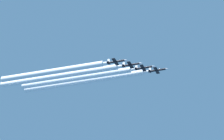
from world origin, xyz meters
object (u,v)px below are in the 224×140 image
jet_third_echelon (132,65)px  jet_fourth_echelon (117,61)px  jet_second_echelon (144,68)px  jet_lead (158,70)px

jet_third_echelon → jet_fourth_echelon: jet_third_echelon is taller
jet_second_echelon → jet_third_echelon: bearing=-36.8°
jet_second_echelon → jet_third_echelon: (6.85, -5.13, -0.83)m
jet_fourth_echelon → jet_lead: bearing=140.1°
jet_lead → jet_fourth_echelon: bearing=-39.9°
jet_lead → jet_fourth_echelon: jet_lead is taller
jet_lead → jet_second_echelon: (6.56, -5.88, -0.92)m
jet_lead → jet_fourth_echelon: (20.53, -17.19, -2.55)m
jet_lead → jet_second_echelon: size_ratio=1.00×
jet_third_echelon → jet_fourth_echelon: (7.11, -6.18, -0.80)m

